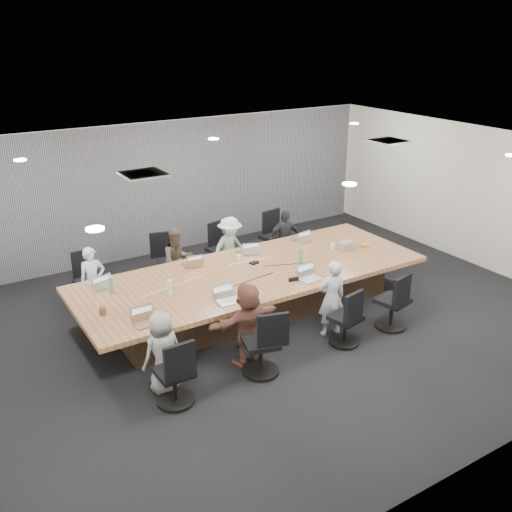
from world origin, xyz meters
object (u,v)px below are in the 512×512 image
person_1 (178,261)px  laptop_2 (245,252)px  person_0 (93,281)px  laptop_6 (311,279)px  conference_table (253,289)px  laptop_1 (191,264)px  chair_1 (171,265)px  person_6 (332,298)px  chair_5 (261,347)px  person_3 (284,239)px  chair_4 (174,377)px  person_4 (163,352)px  chair_2 (222,253)px  laptop_3 (300,240)px  chair_3 (275,241)px  canvas_bag (346,245)px  person_5 (248,324)px  person_2 (230,249)px  mug_brown (103,311)px  stapler (294,279)px  bottle_green_right (301,255)px  bottle_clear (170,288)px  laptop_0 (102,284)px  laptop_5 (229,301)px  snack_packet (365,245)px  laptop_4 (146,324)px  chair_7 (392,305)px  chair_0 (88,286)px  bottle_green_left (111,285)px

person_1 → laptop_2: bearing=-23.5°
person_0 → laptop_6: size_ratio=3.40×
conference_table → laptop_1: (-0.78, 0.80, 0.35)m
chair_1 → person_6: (1.39, -3.05, 0.22)m
conference_table → chair_5: bearing=-118.3°
person_3 → chair_4: bearing=-136.7°
person_3 → person_4: person_3 is taller
chair_2 → laptop_3: 1.58m
chair_2 → chair_3: chair_3 is taller
chair_2 → person_6: 3.07m
person_4 → canvas_bag: (4.25, 1.32, 0.23)m
chair_4 → person_5: (1.32, 0.35, 0.24)m
person_2 → chair_3: bearing=3.9°
person_5 → mug_brown: size_ratio=10.54×
stapler → bottle_green_right: bearing=54.0°
person_2 → person_4: (-2.55, -2.70, -0.05)m
chair_3 → bottle_clear: bottle_clear is taller
chair_1 → canvas_bag: 3.30m
stapler → laptop_6: bearing=-13.9°
laptop_0 → laptop_5: (1.43, -1.60, 0.00)m
laptop_3 → mug_brown: bearing=5.8°
conference_table → chair_2: bearing=79.5°
laptop_6 → canvas_bag: bearing=23.2°
chair_2 → snack_packet: size_ratio=4.90×
person_0 → stapler: bearing=-34.9°
person_1 → person_0: bearing=-176.7°
person_1 → laptop_6: person_1 is taller
laptop_4 → snack_packet: bearing=6.5°
chair_7 → laptop_0: size_ratio=2.27×
mug_brown → snack_packet: mug_brown is taller
conference_table → person_6: (0.62, -1.35, 0.23)m
laptop_2 → laptop_6: bearing=114.8°
laptop_4 → bottle_clear: size_ratio=1.36×
bottle_clear → stapler: (1.92, -0.58, -0.09)m
chair_0 → chair_3: bearing=176.7°
chair_7 → bottle_green_left: bottle_green_left is taller
bottle_clear → person_4: bearing=-118.4°
chair_7 → snack_packet: 1.82m
person_3 → laptop_3: (0.00, -0.55, 0.15)m
chair_0 → person_1: bearing=164.1°
bottle_clear → chair_5: bearing=-67.9°
laptop_6 → chair_1: bearing=113.4°
person_2 → bottle_green_left: bearing=-172.3°
laptop_6 → laptop_0: bearing=145.8°
chair_3 → person_3: person_3 is taller
person_0 → canvas_bag: person_0 is taller
person_2 → mug_brown: 3.35m
chair_2 → bottle_green_right: bearing=98.6°
person_5 → person_3: bearing=-136.6°
laptop_0 → person_4: size_ratio=0.30×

